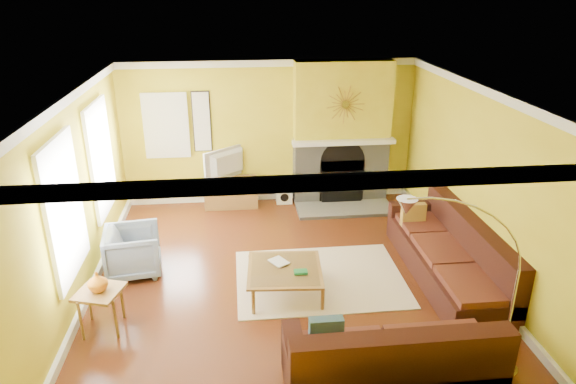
{
  "coord_description": "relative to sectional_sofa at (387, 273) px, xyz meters",
  "views": [
    {
      "loc": [
        -0.67,
        -6.4,
        3.99
      ],
      "look_at": [
        0.07,
        0.4,
        1.19
      ],
      "focal_mm": 32.0,
      "sensor_mm": 36.0,
      "label": 1
    }
  ],
  "objects": [
    {
      "name": "coffee_table",
      "position": [
        -1.31,
        0.36,
        -0.25
      ],
      "size": [
        1.07,
        1.07,
        0.4
      ],
      "primitive_type": null,
      "rotation": [
        0.0,
        0.0,
        -0.08
      ],
      "color": "white",
      "rests_on": "floor"
    },
    {
      "name": "armchair",
      "position": [
        -3.45,
        1.15,
        -0.1
      ],
      "size": [
        0.87,
        0.85,
        0.71
      ],
      "primitive_type": "imported",
      "rotation": [
        0.0,
        0.0,
        1.7
      ],
      "color": "gray",
      "rests_on": "floor"
    },
    {
      "name": "hearth",
      "position": [
        0.1,
        3.0,
        -0.42
      ],
      "size": [
        1.8,
        0.7,
        0.06
      ],
      "primitive_type": "cube",
      "color": "gray",
      "rests_on": "floor"
    },
    {
      "name": "window_back",
      "position": [
        -3.15,
        3.71,
        1.1
      ],
      "size": [
        0.82,
        0.06,
        1.22
      ],
      "primitive_type": "cube",
      "color": "white",
      "rests_on": "wall_back"
    },
    {
      "name": "vase",
      "position": [
        -3.62,
        -0.17,
        0.22
      ],
      "size": [
        0.29,
        0.29,
        0.25
      ],
      "primitive_type": "imported",
      "rotation": [
        0.0,
        0.0,
        -0.22
      ],
      "color": "orange",
      "rests_on": "side_table"
    },
    {
      "name": "crown_molding",
      "position": [
        -1.25,
        0.75,
        2.19
      ],
      "size": [
        5.5,
        6.0,
        0.12
      ],
      "primitive_type": null,
      "color": "white",
      "rests_on": "ceiling"
    },
    {
      "name": "wall_left",
      "position": [
        -4.01,
        0.75,
        0.9
      ],
      "size": [
        0.02,
        6.0,
        2.7
      ],
      "primitive_type": "cube",
      "color": "gold",
      "rests_on": "ground"
    },
    {
      "name": "media_console",
      "position": [
        -2.02,
        3.46,
        -0.17
      ],
      "size": [
        1.0,
        0.45,
        0.55
      ],
      "primitive_type": "cube",
      "color": "olive",
      "rests_on": "floor"
    },
    {
      "name": "window_left_near",
      "position": [
        -3.97,
        2.05,
        1.05
      ],
      "size": [
        0.06,
        1.22,
        1.72
      ],
      "primitive_type": "cube",
      "color": "white",
      "rests_on": "wall_left"
    },
    {
      "name": "mantel",
      "position": [
        0.1,
        3.31,
        0.8
      ],
      "size": [
        1.92,
        0.22,
        0.08
      ],
      "primitive_type": "cube",
      "color": "white",
      "rests_on": "fireplace"
    },
    {
      "name": "arc_lamp",
      "position": [
        0.33,
        -1.42,
        0.61
      ],
      "size": [
        1.35,
        0.36,
        2.12
      ],
      "primitive_type": null,
      "color": "silver",
      "rests_on": "floor"
    },
    {
      "name": "wall_right",
      "position": [
        1.51,
        0.75,
        0.9
      ],
      "size": [
        0.02,
        6.0,
        2.7
      ],
      "primitive_type": "cube",
      "color": "gold",
      "rests_on": "ground"
    },
    {
      "name": "rug",
      "position": [
        -0.77,
        0.68,
        -0.44
      ],
      "size": [
        2.4,
        1.8,
        0.02
      ],
      "primitive_type": "cube",
      "color": "beige",
      "rests_on": "floor"
    },
    {
      "name": "subwoofer",
      "position": [
        -1.0,
        3.54,
        -0.3
      ],
      "size": [
        0.3,
        0.3,
        0.3
      ],
      "primitive_type": "cube",
      "color": "white",
      "rests_on": "floor"
    },
    {
      "name": "fireplace",
      "position": [
        0.1,
        3.55,
        0.9
      ],
      "size": [
        1.8,
        0.4,
        2.7
      ],
      "primitive_type": null,
      "color": "gray",
      "rests_on": "floor"
    },
    {
      "name": "wall_front",
      "position": [
        -1.25,
        -2.26,
        0.9
      ],
      "size": [
        5.5,
        0.02,
        2.7
      ],
      "primitive_type": "cube",
      "color": "gold",
      "rests_on": "ground"
    },
    {
      "name": "ceiling",
      "position": [
        -1.25,
        0.75,
        2.26
      ],
      "size": [
        5.5,
        6.0,
        0.02
      ],
      "primitive_type": "cube",
      "color": "white",
      "rests_on": "ground"
    },
    {
      "name": "wall_back",
      "position": [
        -1.25,
        3.76,
        0.9
      ],
      "size": [
        5.5,
        0.02,
        2.7
      ],
      "primitive_type": "cube",
      "color": "gold",
      "rests_on": "ground"
    },
    {
      "name": "tv",
      "position": [
        -2.02,
        3.46,
        0.39
      ],
      "size": [
        0.87,
        0.76,
        0.59
      ],
      "primitive_type": "imported",
      "rotation": [
        0.0,
        0.0,
        3.84
      ],
      "color": "black",
      "rests_on": "media_console"
    },
    {
      "name": "side_table",
      "position": [
        -3.62,
        -0.17,
        -0.17
      ],
      "size": [
        0.62,
        0.62,
        0.55
      ],
      "primitive_type": null,
      "rotation": [
        0.0,
        0.0,
        -0.3
      ],
      "color": "olive",
      "rests_on": "floor"
    },
    {
      "name": "sectional_sofa",
      "position": [
        0.0,
        0.0,
        0.0
      ],
      "size": [
        2.99,
        3.91,
        0.9
      ],
      "primitive_type": null,
      "color": "#381712",
      "rests_on": "floor"
    },
    {
      "name": "book",
      "position": [
        -1.46,
        0.46,
        -0.04
      ],
      "size": [
        0.31,
        0.33,
        0.03
      ],
      "primitive_type": "imported",
      "rotation": [
        0.0,
        0.0,
        0.55
      ],
      "color": "white",
      "rests_on": "coffee_table"
    },
    {
      "name": "baseboard",
      "position": [
        -1.25,
        0.75,
        -0.39
      ],
      "size": [
        5.5,
        6.0,
        0.12
      ],
      "primitive_type": null,
      "color": "white",
      "rests_on": "floor"
    },
    {
      "name": "floor",
      "position": [
        -1.25,
        0.75,
        -0.46
      ],
      "size": [
        5.5,
        6.0,
        0.02
      ],
      "primitive_type": "cube",
      "color": "brown",
      "rests_on": "ground"
    },
    {
      "name": "wall_art",
      "position": [
        -2.5,
        3.72,
        1.15
      ],
      "size": [
        0.34,
        0.04,
        1.14
      ],
      "primitive_type": "cube",
      "color": "white",
      "rests_on": "wall_back"
    },
    {
      "name": "sunburst",
      "position": [
        0.1,
        3.32,
        1.5
      ],
      "size": [
        0.7,
        0.04,
        0.7
      ],
      "primitive_type": null,
      "color": "olive",
      "rests_on": "fireplace"
    },
    {
      "name": "window_left_far",
      "position": [
        -3.97,
        0.15,
        1.05
      ],
      "size": [
        0.06,
        1.22,
        1.72
      ],
      "primitive_type": "cube",
      "color": "white",
      "rests_on": "wall_left"
    }
  ]
}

